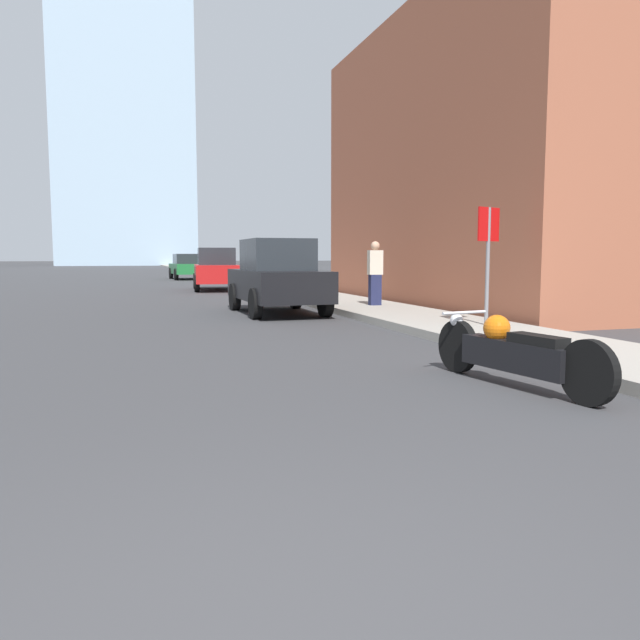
% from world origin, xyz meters
% --- Properties ---
extents(sidewalk, '(2.21, 240.00, 0.15)m').
position_xyz_m(sidewalk, '(5.35, 40.00, 0.07)').
color(sidewalk, '#9E998E').
rests_on(sidewalk, ground_plane).
extents(brick_storefront, '(10.75, 12.24, 8.01)m').
position_xyz_m(brick_storefront, '(12.03, 13.85, 4.00)').
color(brick_storefront, '#9E563D').
rests_on(brick_storefront, ground_plane).
extents(distant_tower, '(20.81, 20.81, 82.68)m').
position_xyz_m(distant_tower, '(-0.38, 106.60, 41.34)').
color(distant_tower, '#9EB7CC').
rests_on(distant_tower, ground_plane).
extents(motorcycle, '(0.69, 2.50, 0.75)m').
position_xyz_m(motorcycle, '(3.39, 3.77, 0.37)').
color(motorcycle, black).
rests_on(motorcycle, ground_plane).
extents(parked_car_black, '(1.90, 4.02, 1.80)m').
position_xyz_m(parked_car_black, '(2.96, 12.87, 0.89)').
color(parked_car_black, black).
rests_on(parked_car_black, ground_plane).
extents(parked_car_red, '(2.11, 4.42, 1.73)m').
position_xyz_m(parked_car_red, '(2.99, 23.98, 0.86)').
color(parked_car_red, red).
rests_on(parked_car_red, ground_plane).
extents(parked_car_green, '(2.04, 4.32, 1.54)m').
position_xyz_m(parked_car_green, '(2.97, 36.79, 0.79)').
color(parked_car_green, '#1E6B33').
rests_on(parked_car_green, ground_plane).
extents(stop_sign, '(0.57, 0.26, 2.11)m').
position_xyz_m(stop_sign, '(5.69, 7.96, 1.59)').
color(stop_sign, slate).
rests_on(stop_sign, sidewalk).
extents(pedestrian, '(0.36, 0.23, 1.62)m').
position_xyz_m(pedestrian, '(5.50, 12.84, 0.97)').
color(pedestrian, '#1E2347').
rests_on(pedestrian, sidewalk).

